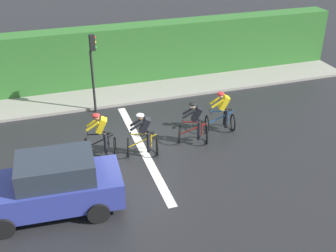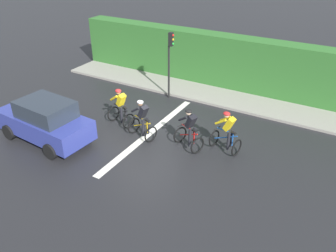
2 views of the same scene
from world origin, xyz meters
name	(u,v)px [view 1 (image 1 of 2)]	position (x,y,z in m)	size (l,w,h in m)	color
ground_plane	(137,150)	(0.00, 0.00, 0.00)	(80.00, 80.00, 0.00)	black
sidewalk_kerb	(151,88)	(-5.11, 2.00, 0.06)	(2.80, 19.77, 0.12)	gray
stone_wall_low	(146,78)	(-6.01, 2.00, 0.20)	(0.44, 19.77, 0.41)	gray
hedge_wall	(143,53)	(-6.31, 2.00, 1.40)	(1.10, 19.77, 2.80)	#2D6628
road_marking_stop_line	(142,149)	(0.00, 0.20, 0.00)	(7.00, 0.30, 0.01)	silver
cyclist_lead	(222,113)	(-0.34, 3.47, 0.80)	(0.88, 1.20, 1.66)	black
cyclist_second	(195,124)	(0.19, 2.15, 0.80)	(1.03, 1.25, 1.66)	black
cyclist_mid	(143,136)	(0.44, 0.15, 0.80)	(0.92, 1.21, 1.66)	black
cyclist_fourth	(100,136)	(-0.01, -1.27, 0.80)	(0.91, 1.21, 1.66)	black
car_navy	(51,186)	(2.51, -3.14, 0.87)	(2.09, 4.20, 1.76)	navy
traffic_light_near_crossing	(93,62)	(-3.53, -0.84, 2.22)	(0.22, 0.31, 3.34)	black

